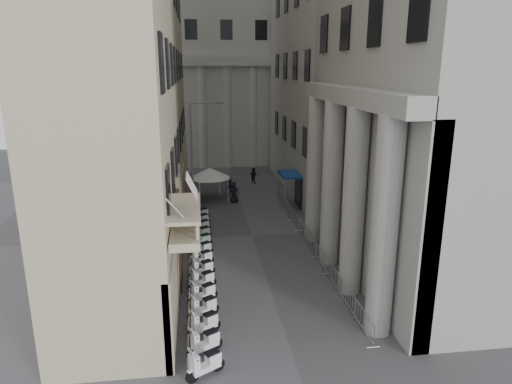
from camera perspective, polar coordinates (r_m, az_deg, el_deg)
far_building at (r=60.08m, az=-4.04°, el=18.27°), size 22.00×10.00×30.00m
iron_fence at (r=32.15m, az=-7.94°, el=-6.49°), size 0.30×28.00×1.40m
blue_awning at (r=40.46m, az=4.16°, el=-1.77°), size 1.60×3.00×3.00m
flag at (r=20.63m, az=-7.23°, el=-19.91°), size 1.00×1.40×8.20m
scooter_0 at (r=19.64m, az=-6.24°, el=-21.92°), size 1.49×1.19×1.50m
scooter_1 at (r=20.84m, az=-6.35°, el=-19.47°), size 1.49×1.19×1.50m
scooter_2 at (r=22.07m, az=-6.44°, el=-17.29°), size 1.49×1.19×1.50m
scooter_3 at (r=23.33m, az=-6.51°, el=-15.35°), size 1.49×1.19×1.50m
scooter_4 at (r=24.61m, az=-6.58°, el=-13.60°), size 1.49×1.19×1.50m
scooter_5 at (r=25.91m, az=-6.64°, el=-12.03°), size 1.49×1.19×1.50m
scooter_6 at (r=27.23m, az=-6.70°, el=-10.61°), size 1.49×1.19×1.50m
scooter_7 at (r=28.57m, az=-6.75°, el=-9.33°), size 1.49×1.19×1.50m
scooter_8 at (r=29.92m, az=-6.79°, el=-8.16°), size 1.49×1.19×1.50m
scooter_9 at (r=31.28m, az=-6.83°, el=-7.09°), size 1.49×1.19×1.50m
scooter_10 at (r=32.65m, az=-6.87°, el=-6.10°), size 1.49×1.19×1.50m
scooter_11 at (r=34.03m, az=-6.90°, el=-5.20°), size 1.49×1.19×1.50m
scooter_12 at (r=35.41m, az=-6.93°, el=-4.37°), size 1.49×1.19×1.50m
scooter_13 at (r=36.81m, az=-6.96°, el=-3.60°), size 1.49×1.19×1.50m
barrier_0 at (r=22.65m, az=13.30°, el=-16.72°), size 0.60×2.40×1.10m
barrier_1 at (r=24.66m, az=11.23°, el=-13.75°), size 0.60×2.40×1.10m
barrier_2 at (r=26.76m, az=9.53°, el=-11.22°), size 0.60×2.40×1.10m
barrier_3 at (r=28.93m, az=8.09°, el=-9.05°), size 0.60×2.40×1.10m
barrier_4 at (r=31.14m, az=6.88°, el=-7.19°), size 0.60×2.40×1.10m
barrier_5 at (r=33.39m, az=5.83°, el=-5.57°), size 0.60×2.40×1.10m
barrier_6 at (r=35.68m, az=4.93°, el=-4.16°), size 0.60×2.40×1.10m
barrier_7 at (r=37.99m, az=4.13°, el=-2.92°), size 0.60×2.40×1.10m
barrier_8 at (r=40.33m, az=3.43°, el=-1.82°), size 0.60×2.40×1.10m
barrier_9 at (r=42.68m, az=2.81°, el=-0.84°), size 0.60×2.40×1.10m
security_tent at (r=41.60m, az=-5.31°, el=2.29°), size 3.73×3.73×3.03m
street_lamp at (r=37.02m, az=-7.49°, el=5.37°), size 2.80×1.37×9.21m
info_kiosk at (r=30.50m, az=-7.81°, el=-5.95°), size 0.54×0.84×1.73m
pedestrian_a at (r=44.14m, az=-3.39°, el=0.91°), size 0.71×0.53×1.80m
pedestrian_b at (r=48.09m, az=-0.33°, el=2.08°), size 1.04×1.04×1.71m
pedestrian_c at (r=41.24m, az=-2.76°, el=-0.04°), size 0.95×0.63×1.91m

